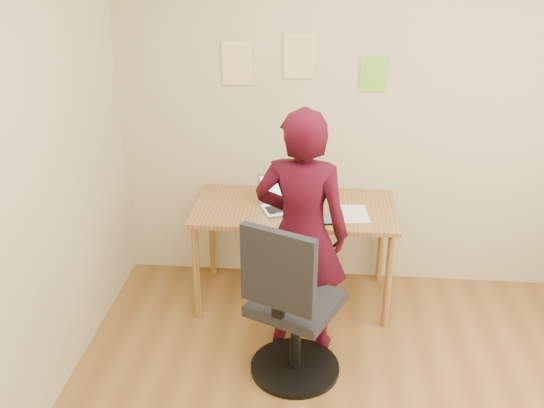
# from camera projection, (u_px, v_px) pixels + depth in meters

# --- Properties ---
(room) EXTENTS (3.58, 3.58, 2.78)m
(room) POSITION_uv_depth(u_px,v_px,m) (379.00, 215.00, 2.67)
(room) COLOR brown
(room) RESTS_ON ground
(desk) EXTENTS (1.40, 0.70, 0.74)m
(desk) POSITION_uv_depth(u_px,v_px,m) (294.00, 218.00, 4.24)
(desk) COLOR #9F6E36
(desk) RESTS_ON ground
(laptop) EXTENTS (0.39, 0.37, 0.22)m
(laptop) POSITION_uv_depth(u_px,v_px,m) (283.00, 200.00, 4.19)
(laptop) COLOR #B2B2BA
(laptop) RESTS_ON desk
(paper_sheet) EXTENTS (0.23, 0.31, 0.00)m
(paper_sheet) POSITION_uv_depth(u_px,v_px,m) (353.00, 214.00, 4.10)
(paper_sheet) COLOR white
(paper_sheet) RESTS_ON desk
(phone) EXTENTS (0.08, 0.13, 0.01)m
(phone) POSITION_uv_depth(u_px,v_px,m) (328.00, 221.00, 3.99)
(phone) COLOR black
(phone) RESTS_ON desk
(wall_note_left) EXTENTS (0.21, 0.00, 0.30)m
(wall_note_left) POSITION_uv_depth(u_px,v_px,m) (237.00, 63.00, 4.19)
(wall_note_left) COLOR #F1CF90
(wall_note_left) RESTS_ON room
(wall_note_mid) EXTENTS (0.21, 0.00, 0.30)m
(wall_note_mid) POSITION_uv_depth(u_px,v_px,m) (299.00, 56.00, 4.13)
(wall_note_mid) COLOR #F1CF90
(wall_note_mid) RESTS_ON room
(wall_note_right) EXTENTS (0.18, 0.00, 0.24)m
(wall_note_right) POSITION_uv_depth(u_px,v_px,m) (373.00, 74.00, 4.14)
(wall_note_right) COLOR #77D32F
(wall_note_right) RESTS_ON room
(office_chair) EXTENTS (0.62, 0.63, 1.06)m
(office_chair) POSITION_uv_depth(u_px,v_px,m) (291.00, 314.00, 3.53)
(office_chair) COLOR black
(office_chair) RESTS_ON ground
(person) EXTENTS (0.63, 0.46, 1.60)m
(person) POSITION_uv_depth(u_px,v_px,m) (302.00, 234.00, 3.71)
(person) COLOR #340713
(person) RESTS_ON ground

